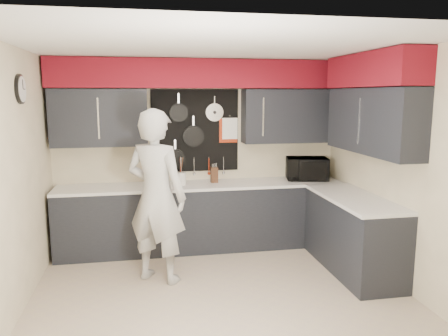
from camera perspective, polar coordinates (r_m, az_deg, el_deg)
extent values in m
plane|color=tan|center=(4.92, -0.45, -16.03)|extent=(4.00, 4.00, 0.00)
cube|color=beige|center=(6.22, -3.30, 1.92)|extent=(4.00, 0.01, 2.60)
cube|color=black|center=(5.99, -15.95, 6.33)|extent=(1.24, 0.32, 0.75)
cube|color=black|center=(6.31, 8.53, 6.73)|extent=(1.34, 0.32, 0.75)
cube|color=maroon|center=(6.00, -3.18, 12.18)|extent=(3.94, 0.36, 0.38)
cube|color=black|center=(6.17, -3.78, 4.89)|extent=(1.22, 0.03, 1.15)
cylinder|color=black|center=(6.09, -5.92, 7.21)|extent=(0.26, 0.04, 0.26)
cylinder|color=black|center=(6.13, -4.00, 4.16)|extent=(0.30, 0.04, 0.30)
cylinder|color=black|center=(6.14, -6.38, 1.22)|extent=(0.27, 0.04, 0.27)
cylinder|color=silver|center=(6.15, -1.25, 7.28)|extent=(0.25, 0.02, 0.25)
cube|color=#A2280C|center=(6.22, 0.57, 4.91)|extent=(0.26, 0.01, 0.34)
cube|color=white|center=(6.21, 0.77, 5.17)|extent=(0.22, 0.01, 0.30)
cylinder|color=silver|center=(6.17, -7.85, 0.19)|extent=(0.01, 0.01, 0.20)
cylinder|color=silver|center=(6.18, -5.88, 0.25)|extent=(0.01, 0.01, 0.20)
cylinder|color=silver|center=(6.20, -3.93, 0.30)|extent=(0.01, 0.01, 0.20)
cylinder|color=silver|center=(6.23, -1.98, 0.36)|extent=(0.01, 0.01, 0.20)
cylinder|color=silver|center=(6.26, -0.06, 0.42)|extent=(0.01, 0.01, 0.20)
cube|color=beige|center=(5.24, 21.55, -0.17)|extent=(0.01, 3.50, 2.60)
cube|color=black|center=(5.36, 18.78, 5.85)|extent=(0.32, 1.70, 0.75)
cube|color=maroon|center=(5.35, 18.92, 12.01)|extent=(0.36, 1.70, 0.38)
cube|color=beige|center=(4.61, -25.71, -1.71)|extent=(0.01, 3.50, 2.60)
cylinder|color=black|center=(4.92, -25.08, 9.32)|extent=(0.04, 0.30, 0.30)
cylinder|color=white|center=(4.91, -24.83, 9.34)|extent=(0.01, 0.26, 0.26)
cube|color=black|center=(6.11, -2.86, -6.47)|extent=(3.90, 0.60, 0.88)
cube|color=white|center=(5.98, -2.88, -2.27)|extent=(3.90, 0.63, 0.04)
cube|color=black|center=(5.59, 16.49, -8.39)|extent=(0.60, 1.60, 0.88)
cube|color=white|center=(5.46, 16.58, -3.81)|extent=(0.63, 1.60, 0.04)
cube|color=black|center=(5.98, -2.49, -10.74)|extent=(3.90, 0.06, 0.10)
imported|color=black|center=(6.35, 10.76, -0.09)|extent=(0.64, 0.50, 0.32)
cube|color=#321A0F|center=(6.05, -1.28, -0.91)|extent=(0.10, 0.10, 0.21)
cylinder|color=silver|center=(5.91, -5.61, -1.39)|extent=(0.13, 0.13, 0.17)
cube|color=black|center=(5.98, -8.52, -2.04)|extent=(0.18, 0.21, 0.03)
cube|color=black|center=(6.03, -8.58, -0.59)|extent=(0.17, 0.06, 0.27)
cube|color=black|center=(5.93, -8.59, 0.41)|extent=(0.18, 0.21, 0.05)
cylinder|color=black|center=(5.95, -8.54, -1.34)|extent=(0.10, 0.10, 0.13)
imported|color=beige|center=(4.99, -8.82, -3.70)|extent=(0.87, 0.79, 1.98)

